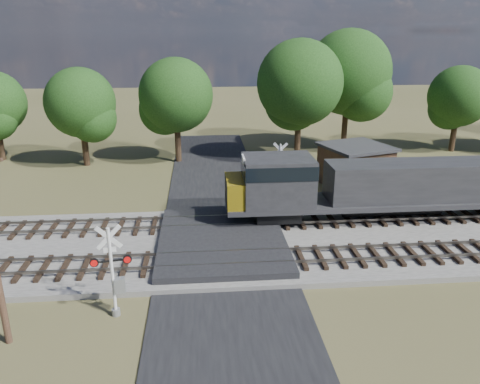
{
  "coord_description": "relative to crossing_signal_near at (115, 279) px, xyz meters",
  "views": [
    {
      "loc": [
        -1.07,
        -23.48,
        11.55
      ],
      "look_at": [
        1.15,
        2.0,
        2.71
      ],
      "focal_mm": 35.0,
      "sensor_mm": 36.0,
      "label": 1
    }
  ],
  "objects": [
    {
      "name": "road",
      "position": [
        4.78,
        5.84,
        -1.7
      ],
      "size": [
        7.0,
        60.0,
        0.08
      ],
      "primitive_type": "cube",
      "color": "black",
      "rests_on": "ground"
    },
    {
      "name": "ballast_bed",
      "position": [
        14.78,
        6.34,
        -1.59
      ],
      "size": [
        140.0,
        10.0,
        0.3
      ],
      "primitive_type": "cube",
      "color": "gray",
      "rests_on": "ground"
    },
    {
      "name": "track_far",
      "position": [
        7.9,
        8.84,
        -1.33
      ],
      "size": [
        140.0,
        2.6,
        0.33
      ],
      "color": "black",
      "rests_on": "ballast_bed"
    },
    {
      "name": "crossing_panel",
      "position": [
        4.78,
        6.34,
        -1.43
      ],
      "size": [
        7.0,
        9.0,
        0.62
      ],
      "primitive_type": "cube",
      "color": "#262628",
      "rests_on": "ground"
    },
    {
      "name": "crossing_signal_near",
      "position": [
        0.0,
        0.0,
        0.0
      ],
      "size": [
        1.68,
        0.41,
        4.19
      ],
      "rotation": [
        0.0,
        0.0,
        0.15
      ],
      "color": "silver",
      "rests_on": "ground"
    },
    {
      "name": "crossing_signal_far",
      "position": [
        9.24,
        14.06,
        -0.02
      ],
      "size": [
        1.67,
        0.39,
        4.15
      ],
      "rotation": [
        0.0,
        0.0,
        3.01
      ],
      "color": "silver",
      "rests_on": "ground"
    },
    {
      "name": "ground",
      "position": [
        4.78,
        5.84,
        -1.74
      ],
      "size": [
        160.0,
        160.0,
        0.0
      ],
      "primitive_type": "plane",
      "color": "#4D4D29",
      "rests_on": "ground"
    },
    {
      "name": "equipment_shed",
      "position": [
        15.7,
        16.58,
        -0.12
      ],
      "size": [
        5.92,
        5.92,
        3.21
      ],
      "rotation": [
        0.0,
        0.0,
        0.31
      ],
      "color": "#45271D",
      "rests_on": "ground"
    },
    {
      "name": "treeline",
      "position": [
        16.81,
        25.99,
        5.03
      ],
      "size": [
        79.93,
        12.34,
        11.85
      ],
      "color": "black",
      "rests_on": "ground"
    },
    {
      "name": "track_near",
      "position": [
        7.9,
        3.84,
        -1.33
      ],
      "size": [
        140.0,
        2.6,
        0.33
      ],
      "color": "black",
      "rests_on": "ballast_bed"
    }
  ]
}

